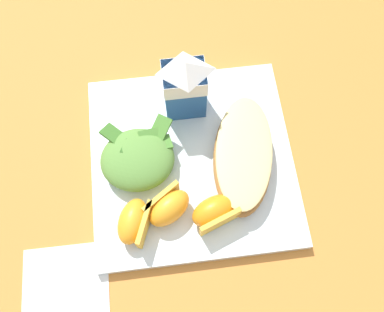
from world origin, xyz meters
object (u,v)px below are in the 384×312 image
at_px(orange_wedge_middle, 168,207).
at_px(orange_wedge_rear, 215,212).
at_px(orange_wedge_front, 134,222).
at_px(white_plate, 192,161).
at_px(paper_napkin, 66,289).
at_px(cheesy_pizza_bread, 243,155).
at_px(milk_carton, 186,84).
at_px(green_salad_pile, 137,157).

distance_m(orange_wedge_middle, orange_wedge_rear, 0.06).
bearing_deg(orange_wedge_front, orange_wedge_rear, -0.01).
distance_m(white_plate, orange_wedge_front, 0.12).
bearing_deg(orange_wedge_front, white_plate, 44.84).
height_order(white_plate, paper_napkin, white_plate).
bearing_deg(cheesy_pizza_bread, milk_carton, 124.90).
distance_m(milk_carton, orange_wedge_front, 0.19).
xyz_separation_m(green_salad_pile, orange_wedge_middle, (0.03, -0.07, -0.00)).
relative_size(milk_carton, orange_wedge_middle, 1.58).
distance_m(milk_carton, paper_napkin, 0.31).
xyz_separation_m(orange_wedge_front, orange_wedge_middle, (0.04, 0.01, 0.00)).
height_order(orange_wedge_front, orange_wedge_rear, same).
bearing_deg(green_salad_pile, milk_carton, 46.68).
bearing_deg(white_plate, green_salad_pile, 177.24).
bearing_deg(paper_napkin, green_salad_pile, 55.17).
bearing_deg(green_salad_pile, orange_wedge_front, -96.93).
relative_size(white_plate, green_salad_pile, 2.70).
bearing_deg(milk_carton, green_salad_pile, -133.32).
xyz_separation_m(orange_wedge_rear, paper_napkin, (-0.20, -0.07, -0.03)).
bearing_deg(white_plate, paper_napkin, -140.14).
height_order(cheesy_pizza_bread, milk_carton, milk_carton).
height_order(orange_wedge_front, paper_napkin, orange_wedge_front).
bearing_deg(orange_wedge_front, green_salad_pile, 83.07).
distance_m(cheesy_pizza_bread, orange_wedge_middle, 0.12).
xyz_separation_m(orange_wedge_middle, orange_wedge_rear, (0.06, -0.01, 0.00)).
bearing_deg(cheesy_pizza_bread, white_plate, 171.12).
bearing_deg(paper_napkin, orange_wedge_middle, 29.81).
bearing_deg(cheesy_pizza_bread, paper_napkin, -150.58).
xyz_separation_m(cheesy_pizza_bread, orange_wedge_middle, (-0.11, -0.06, 0.00)).
bearing_deg(cheesy_pizza_bread, orange_wedge_middle, -151.09).
relative_size(green_salad_pile, paper_napkin, 0.94).
xyz_separation_m(white_plate, paper_napkin, (-0.18, -0.15, -0.01)).
height_order(cheesy_pizza_bread, paper_napkin, cheesy_pizza_bread).
height_order(green_salad_pile, orange_wedge_front, green_salad_pile).
distance_m(green_salad_pile, milk_carton, 0.12).
bearing_deg(orange_wedge_front, orange_wedge_middle, 16.96).
xyz_separation_m(milk_carton, orange_wedge_rear, (0.02, -0.17, -0.04)).
height_order(milk_carton, paper_napkin, milk_carton).
bearing_deg(white_plate, milk_carton, 88.47).
xyz_separation_m(cheesy_pizza_bread, orange_wedge_rear, (-0.05, -0.07, 0.00)).
xyz_separation_m(cheesy_pizza_bread, milk_carton, (-0.07, 0.09, 0.04)).
relative_size(green_salad_pile, orange_wedge_front, 1.50).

